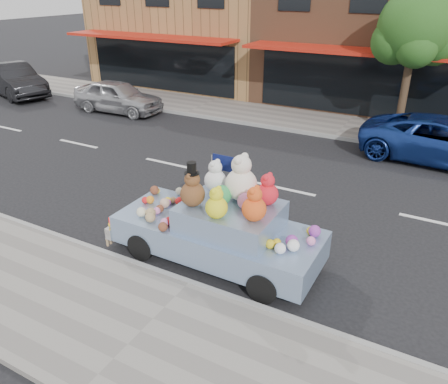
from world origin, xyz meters
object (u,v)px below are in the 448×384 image
Objects in this scene: street_tree at (416,33)px; car_blue at (444,141)px; car_silver at (118,96)px; car_dark at (14,80)px; art_car at (220,226)px.

street_tree is 1.01× the size of car_blue.
car_silver is 0.85× the size of car_dark.
car_dark reaches higher than car_silver.
art_car is at bearing 160.22° from car_blue.
car_blue is (13.23, 0.35, 0.01)m from car_silver.
street_tree is at bearing 79.70° from art_car.
car_dark is at bearing 88.68° from car_silver.
art_car is at bearing -97.81° from car_dark.
car_blue is 1.15× the size of art_car.
art_car reaches higher than car_dark.
car_silver is 0.92× the size of art_car.
car_dark is (-18.28, -2.63, -2.89)m from street_tree.
street_tree is 12.21m from car_silver.
car_dark is at bearing 95.24° from car_blue.
street_tree is at bearing 41.44° from car_blue.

